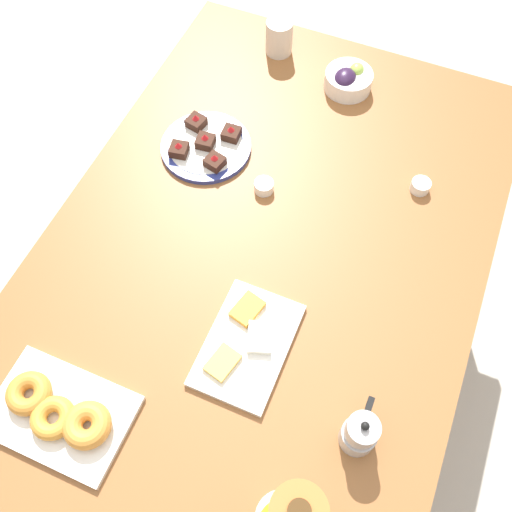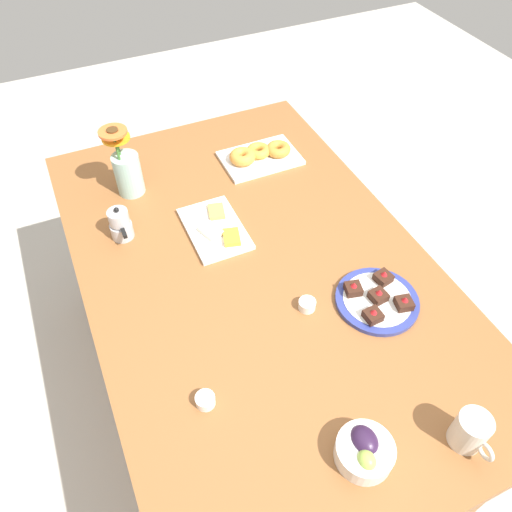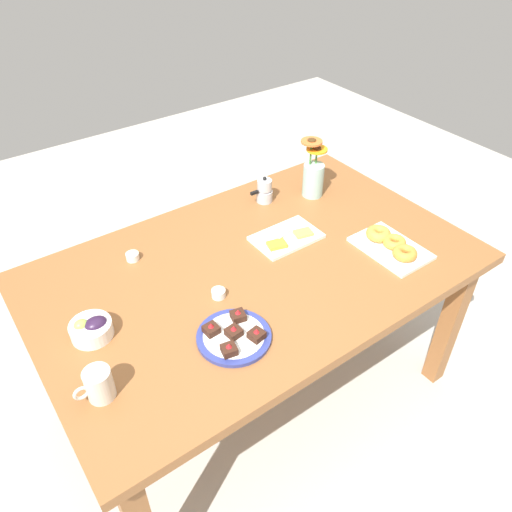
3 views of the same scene
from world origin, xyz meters
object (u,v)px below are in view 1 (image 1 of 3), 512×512
object	(u,v)px
dessert_plate	(206,146)
jam_cup_berry	(420,186)
coffee_mug	(279,36)
moka_pot	(360,433)
croissant_platter	(59,413)
cheese_platter	(247,343)
grape_bowl	(348,80)
jam_cup_honey	(264,186)
dining_table	(256,281)

from	to	relation	value
dessert_plate	jam_cup_berry	bearing A→B (deg)	-80.82
coffee_mug	moka_pot	size ratio (longest dim) A/B	0.93
croissant_platter	dessert_plate	xyz separation A→B (m)	(0.73, 0.03, -0.01)
coffee_mug	cheese_platter	xyz separation A→B (m)	(-0.87, -0.27, -0.04)
grape_bowl	jam_cup_honey	xyz separation A→B (m)	(-0.41, 0.08, -0.01)
coffee_mug	croissant_platter	xyz separation A→B (m)	(-1.15, 0.01, -0.03)
jam_cup_berry	coffee_mug	bearing A→B (deg)	57.14
dining_table	croissant_platter	world-z (taller)	croissant_platter
cheese_platter	jam_cup_berry	distance (m)	0.59
jam_cup_honey	jam_cup_berry	size ratio (longest dim) A/B	1.00
croissant_platter	dessert_plate	distance (m)	0.73
jam_cup_berry	moka_pot	world-z (taller)	moka_pot
dining_table	jam_cup_honey	distance (m)	0.23
jam_cup_berry	moka_pot	distance (m)	0.64
coffee_mug	grape_bowl	size ratio (longest dim) A/B	0.85
jam_cup_honey	cheese_platter	bearing A→B (deg)	-162.62
dining_table	moka_pot	size ratio (longest dim) A/B	13.45
jam_cup_honey	moka_pot	xyz separation A→B (m)	(-0.49, -0.40, 0.03)
dining_table	dessert_plate	bearing A→B (deg)	43.54
croissant_platter	moka_pot	xyz separation A→B (m)	(0.19, -0.56, 0.03)
coffee_mug	croissant_platter	world-z (taller)	coffee_mug
jam_cup_honey	jam_cup_berry	bearing A→B (deg)	-66.97
coffee_mug	cheese_platter	bearing A→B (deg)	-162.58
jam_cup_honey	dessert_plate	xyz separation A→B (m)	(0.06, 0.19, -0.00)
coffee_mug	jam_cup_berry	xyz separation A→B (m)	(-0.33, -0.50, -0.04)
coffee_mug	dining_table	bearing A→B (deg)	-162.51
croissant_platter	cheese_platter	bearing A→B (deg)	-44.87
grape_bowl	coffee_mug	bearing A→B (deg)	74.18
cheese_platter	coffee_mug	bearing A→B (deg)	17.42
grape_bowl	dessert_plate	xyz separation A→B (m)	(-0.35, 0.27, -0.02)
jam_cup_berry	dining_table	bearing A→B (deg)	140.53
dining_table	croissant_platter	size ratio (longest dim) A/B	5.71
coffee_mug	moka_pot	distance (m)	1.11
dessert_plate	croissant_platter	bearing A→B (deg)	-177.78
dining_table	moka_pot	xyz separation A→B (m)	(-0.28, -0.33, 0.13)
croissant_platter	grape_bowl	bearing A→B (deg)	-12.45
cheese_platter	dessert_plate	distance (m)	0.55
dining_table	cheese_platter	world-z (taller)	cheese_platter
grape_bowl	jam_cup_berry	world-z (taller)	grape_bowl
jam_cup_berry	dessert_plate	bearing A→B (deg)	99.18
croissant_platter	dessert_plate	bearing A→B (deg)	2.22
grape_bowl	jam_cup_berry	bearing A→B (deg)	-133.47
croissant_platter	jam_cup_berry	xyz separation A→B (m)	(0.82, -0.51, -0.01)
dining_table	croissant_platter	xyz separation A→B (m)	(-0.47, 0.22, 0.11)
cheese_platter	jam_cup_berry	bearing A→B (deg)	-23.39
grape_bowl	moka_pot	distance (m)	0.95
coffee_mug	grape_bowl	xyz separation A→B (m)	(-0.06, -0.23, -0.02)
cheese_platter	croissant_platter	world-z (taller)	croissant_platter
grape_bowl	moka_pot	xyz separation A→B (m)	(-0.90, -0.32, 0.02)
dining_table	grape_bowl	xyz separation A→B (m)	(0.61, -0.02, 0.12)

